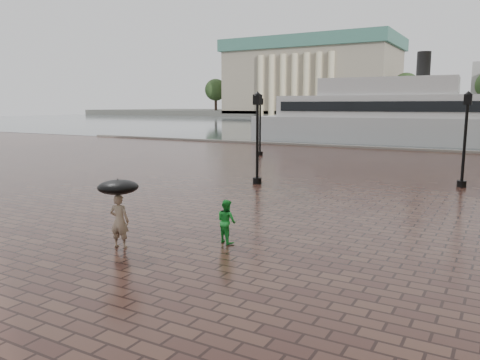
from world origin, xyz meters
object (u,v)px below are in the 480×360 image
object	(u,v)px
adult_pedestrian	(119,221)
ferry_near	(386,117)
child_pedestrian	(227,221)
street_lamps	(315,132)

from	to	relation	value
adult_pedestrian	ferry_near	distance (m)	40.60
ferry_near	adult_pedestrian	bearing A→B (deg)	-90.37
child_pedestrian	ferry_near	world-z (taller)	ferry_near
street_lamps	child_pedestrian	size ratio (longest dim) A/B	12.39
street_lamps	adult_pedestrian	world-z (taller)	street_lamps
street_lamps	ferry_near	size ratio (longest dim) A/B	0.55
adult_pedestrian	child_pedestrian	size ratio (longest dim) A/B	1.20
child_pedestrian	adult_pedestrian	bearing A→B (deg)	62.37
street_lamps	child_pedestrian	distance (m)	15.17
street_lamps	ferry_near	distance (m)	23.89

